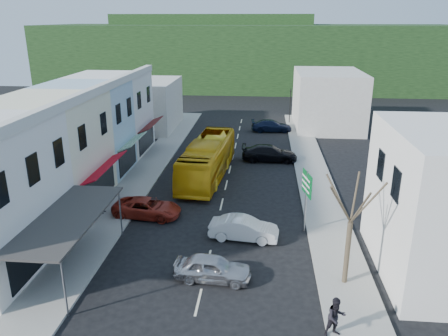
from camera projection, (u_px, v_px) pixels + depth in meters
ground at (216, 228)px, 29.06m from camera, size 120.00×120.00×0.00m
sidewalk_left at (145, 173)px, 39.09m from camera, size 3.00×52.00×0.15m
sidewalk_right at (314, 179)px, 37.81m from camera, size 3.00×52.00×0.15m
shopfront_row at (61, 145)px, 33.53m from camera, size 8.25×30.00×8.00m
distant_block_left at (144, 105)px, 54.53m from camera, size 8.00×10.00×6.00m
distant_block_right at (328, 99)px, 55.22m from camera, size 8.00×12.00×7.00m
hillside at (243, 52)px, 88.27m from camera, size 80.00×26.00×14.00m
bus at (208, 160)px, 37.95m from camera, size 3.47×11.77×3.10m
car_silver at (213, 268)px, 23.16m from camera, size 4.52×2.13×1.40m
car_white at (244, 229)px, 27.47m from camera, size 4.56×2.25×1.40m
car_red at (147, 207)px, 30.60m from camera, size 4.78×2.38×1.40m
car_black_near at (269, 154)px, 42.56m from camera, size 4.50×1.84×1.40m
car_black_far at (215, 139)px, 47.99m from camera, size 4.52×2.12×1.40m
car_navy_far at (271, 126)px, 53.65m from camera, size 4.62×2.16×1.40m
pedestrian_left at (103, 202)px, 30.79m from camera, size 0.45×0.63×1.70m
pedestrian_right at (336, 319)px, 18.80m from camera, size 0.81×0.65×1.70m
direction_sign at (306, 202)px, 27.89m from camera, size 0.97×1.99×4.24m
street_tree at (350, 222)px, 21.82m from camera, size 3.49×3.49×7.20m
traffic_signal at (290, 106)px, 57.17m from camera, size 0.68×1.04×4.64m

